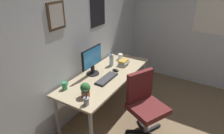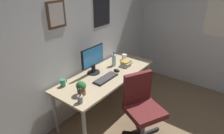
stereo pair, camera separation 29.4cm
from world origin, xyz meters
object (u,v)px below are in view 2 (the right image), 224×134
Objects in this scene: keyboard at (106,78)px; coffee_mug_far at (63,83)px; monitor at (93,59)px; office_chair at (142,104)px; water_bottle at (114,60)px; book_stack_left at (126,63)px; potted_plant at (81,88)px; pen_cup at (80,99)px; computer_mouse at (117,70)px; coffee_mug_near at (124,57)px.

coffee_mug_far is at bearing 146.08° from keyboard.
monitor is 0.36m from keyboard.
coffee_mug_far is at bearing 119.57° from office_chair.
water_bottle reaches higher than book_stack_left.
potted_plant is 0.98× the size of pen_cup.
potted_plant is 0.18m from pen_cup.
monitor is 0.81m from pen_cup.
water_bottle is at bearing 123.92° from book_stack_left.
potted_plant is (-0.81, -0.02, 0.09)m from computer_mouse.
water_bottle is at bearing 22.49° from keyboard.
water_bottle is (0.45, 0.19, 0.09)m from keyboard.
potted_plant is at bearing -178.98° from book_stack_left.
book_stack_left is at bearing -140.17° from coffee_mug_near.
office_chair is at bearing -90.89° from monitor.
book_stack_left is (1.20, 0.13, -0.01)m from pen_cup.
keyboard is at bearing -178.34° from book_stack_left.
monitor reaches higher than pen_cup.
water_bottle reaches higher than office_chair.
potted_plant is at bearing 40.57° from pen_cup.
monitor is 2.36× the size of potted_plant.
keyboard is 0.30m from computer_mouse.
book_stack_left reaches higher than keyboard.
potted_plant reaches higher than computer_mouse.
coffee_mug_far is 0.35m from potted_plant.
potted_plant reaches higher than book_stack_left.
coffee_mug_near is 1.11× the size of coffee_mug_far.
office_chair is 2.07× the size of monitor.
pen_cup is 1.21m from book_stack_left.
coffee_mug_far is at bearing 158.04° from computer_mouse.
coffee_mug_near reaches higher than keyboard.
pen_cup is (-1.09, -0.30, -0.05)m from water_bottle.
potted_plant is (-0.55, -0.29, -0.13)m from monitor.
monitor is 1.82× the size of water_bottle.
pen_cup reaches higher than coffee_mug_near.
pen_cup is (-1.40, -0.30, 0.00)m from coffee_mug_near.
computer_mouse is (0.30, 0.02, 0.01)m from keyboard.
pen_cup is (-0.94, -0.14, 0.04)m from computer_mouse.
monitor is 2.53× the size of book_stack_left.
office_chair is 0.71m from computer_mouse.
coffee_mug_far is at bearing 74.71° from pen_cup.
keyboard is 3.52× the size of coffee_mug_near.
water_bottle is at bearing -9.44° from coffee_mug_far.
coffee_mug_near is 1.29m from coffee_mug_far.
coffee_mug_near is at bearing 39.83° from book_stack_left.
coffee_mug_far is 0.57× the size of potted_plant.
book_stack_left reaches higher than computer_mouse.
water_bottle is at bearing 179.23° from coffee_mug_near.
monitor is at bearing 166.79° from water_bottle.
office_chair reaches higher than coffee_mug_far.
office_chair is 1.11m from coffee_mug_near.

